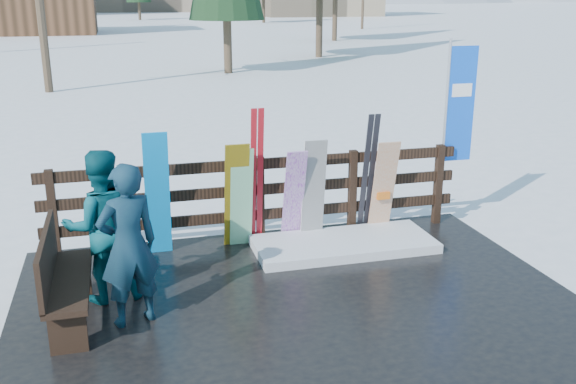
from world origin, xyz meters
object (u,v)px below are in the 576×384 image
object	(u,v)px
snowboard_2	(236,196)
snowboard_4	(314,191)
person_front	(128,245)
snowboard_3	(294,196)
bench	(61,276)
snowboard_5	(383,188)
snowboard_0	(157,195)
snowboard_1	(241,198)
rental_flag	(457,111)
person_back	(102,226)

from	to	relation	value
snowboard_2	snowboard_4	bearing A→B (deg)	0.00
snowboard_2	person_front	xyz separation A→B (m)	(-1.38, -1.68, 0.12)
snowboard_3	snowboard_4	xyz separation A→B (m)	(0.27, 0.00, 0.05)
bench	snowboard_5	xyz separation A→B (m)	(4.07, 1.53, 0.15)
snowboard_3	snowboard_5	distance (m)	1.26
snowboard_0	snowboard_5	size ratio (longest dim) A/B	1.21
snowboard_5	person_front	bearing A→B (deg)	-153.67
snowboard_0	snowboard_5	distance (m)	3.01
snowboard_1	person_front	distance (m)	2.22
snowboard_2	snowboard_3	distance (m)	0.76
person_front	snowboard_2	bearing A→B (deg)	-148.38
snowboard_1	rental_flag	xyz separation A→B (m)	(3.13, 0.27, 0.93)
snowboard_3	rental_flag	size ratio (longest dim) A/B	0.51
snowboard_1	person_back	distance (m)	2.00
snowboard_2	person_back	distance (m)	1.95
snowboard_4	snowboard_3	bearing A→B (deg)	180.00
snowboard_1	snowboard_5	distance (m)	1.96
bench	snowboard_4	bearing A→B (deg)	26.39
snowboard_5	snowboard_2	bearing A→B (deg)	180.00
snowboard_0	snowboard_5	bearing A→B (deg)	-0.00
snowboard_5	person_back	size ratio (longest dim) A/B	0.82
snowboard_4	person_back	xyz separation A→B (m)	(-2.66, -1.05, 0.13)
snowboard_1	snowboard_0	bearing A→B (deg)	180.00
snowboard_1	snowboard_5	bearing A→B (deg)	-0.00
snowboard_3	person_front	distance (m)	2.73
bench	snowboard_3	distance (m)	3.20
snowboard_4	person_back	world-z (taller)	person_back
rental_flag	person_front	size ratio (longest dim) A/B	1.57
bench	snowboard_5	bearing A→B (deg)	20.56
snowboard_0	snowboard_1	xyz separation A→B (m)	(1.05, 0.00, -0.13)
bench	snowboard_0	distance (m)	1.88
snowboard_4	rental_flag	world-z (taller)	rental_flag
snowboard_3	snowboard_1	bearing A→B (deg)	180.00
snowboard_5	snowboard_4	bearing A→B (deg)	180.00
bench	snowboard_5	world-z (taller)	snowboard_5
snowboard_5	snowboard_1	bearing A→B (deg)	180.00
snowboard_0	rental_flag	distance (m)	4.26
snowboard_4	person_front	xyz separation A→B (m)	(-2.41, -1.68, 0.13)
snowboard_1	snowboard_3	distance (m)	0.70
snowboard_5	person_front	world-z (taller)	person_front
snowboard_0	snowboard_2	xyz separation A→B (m)	(0.99, -0.00, -0.10)
snowboard_2	snowboard_5	size ratio (longest dim) A/B	1.07
bench	person_back	distance (m)	0.70
snowboard_3	snowboard_4	bearing A→B (deg)	0.00
snowboard_2	person_front	size ratio (longest dim) A/B	0.87
snowboard_1	snowboard_5	xyz separation A→B (m)	(1.96, -0.00, -0.01)
person_front	snowboard_5	bearing A→B (deg)	-172.71
snowboard_3	person_front	world-z (taller)	person_front
snowboard_0	snowboard_2	distance (m)	0.99
snowboard_0	rental_flag	size ratio (longest dim) A/B	0.63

